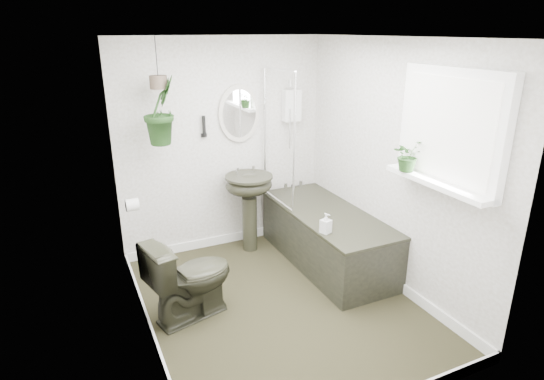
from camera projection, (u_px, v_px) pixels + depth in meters
name	position (u px, v px, depth m)	size (l,w,h in m)	color
floor	(279.00, 305.00, 4.13)	(2.30, 2.80, 0.02)	black
ceiling	(281.00, 36.00, 3.36)	(2.30, 2.80, 0.02)	white
wall_back	(223.00, 146.00, 4.95)	(2.30, 0.02, 2.30)	white
wall_front	(390.00, 258.00, 2.54)	(2.30, 0.02, 2.30)	white
wall_left	(136.00, 206.00, 3.28)	(0.02, 2.80, 2.30)	white
wall_right	(392.00, 167.00, 4.21)	(0.02, 2.80, 2.30)	white
skirting	(279.00, 299.00, 4.11)	(2.30, 2.80, 0.10)	white
bathtub	(327.00, 237.00, 4.78)	(0.72, 1.72, 0.58)	black
bath_screen	(279.00, 138.00, 4.73)	(0.04, 0.72, 1.40)	silver
shower_box	(292.00, 105.00, 5.07)	(0.20, 0.10, 0.35)	white
oval_mirror	(239.00, 114.00, 4.87)	(0.46, 0.03, 0.62)	beige
wall_sconce	(204.00, 126.00, 4.73)	(0.04, 0.04, 0.22)	black
toilet_roll_holder	(132.00, 205.00, 3.99)	(0.11, 0.11, 0.11)	white
window_recess	(451.00, 129.00, 3.42)	(0.08, 1.00, 0.90)	white
window_sill	(437.00, 183.00, 3.53)	(0.18, 1.00, 0.04)	white
window_blinds	(446.00, 129.00, 3.40)	(0.01, 0.86, 0.76)	white
toilet	(190.00, 277.00, 3.84)	(0.42, 0.73, 0.75)	black
pedestal_sink	(250.00, 213.00, 5.02)	(0.52, 0.44, 0.88)	black
sill_plant	(408.00, 155.00, 3.71)	(0.24, 0.21, 0.27)	black
hanging_plant	(161.00, 111.00, 4.26)	(0.35, 0.28, 0.64)	black
soap_bottle	(326.00, 223.00, 4.17)	(0.09, 0.09, 0.19)	black
hanging_pot	(158.00, 82.00, 4.17)	(0.16, 0.16, 0.12)	#4D3F33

